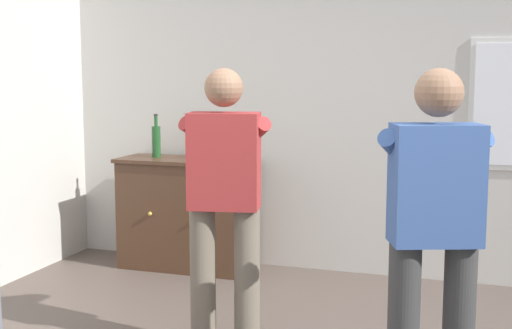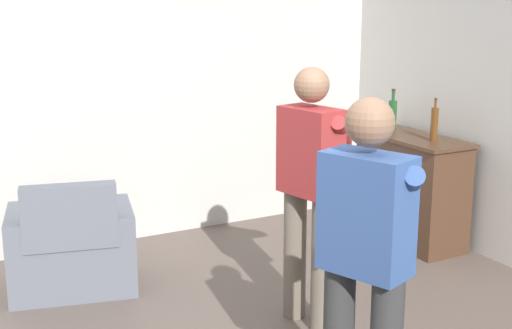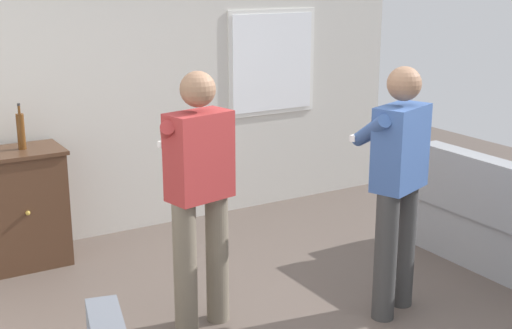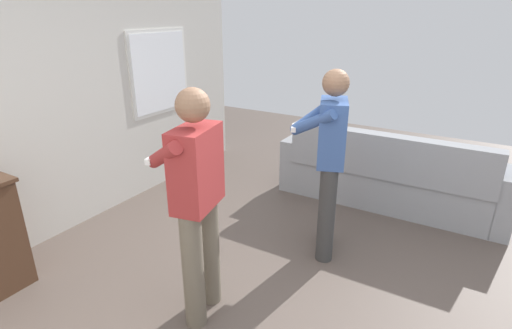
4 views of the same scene
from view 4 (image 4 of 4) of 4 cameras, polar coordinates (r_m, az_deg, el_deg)
The scene contains 5 objects.
ground at distance 3.29m, azimuth 7.87°, elevation -19.03°, with size 10.40×10.40×0.00m, color brown.
wall_back_with_window at distance 4.34m, azimuth -25.56°, elevation 9.75°, with size 5.20×0.15×2.80m.
couch at distance 4.71m, azimuth 18.22°, elevation -1.94°, with size 0.57×2.49×0.90m.
person_standing_left at distance 2.71m, azimuth -8.50°, elevation -4.73°, with size 0.55×0.51×1.68m.
person_standing_right at distance 3.47m, azimuth 10.40°, elevation 1.08°, with size 0.52×0.52×1.68m.
Camera 4 is at (-2.35, -0.90, 2.12)m, focal length 28.00 mm.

